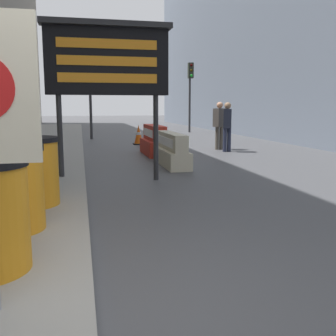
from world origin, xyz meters
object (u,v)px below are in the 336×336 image
(barrel_drum_back, at_px, (30,171))
(traffic_light_near_curb, at_px, (90,76))
(traffic_cone_near, at_px, (139,135))
(jersey_barrier_red_striped, at_px, (154,142))
(pedestrian_worker, at_px, (227,123))
(traffic_light_far_side, at_px, (190,82))
(jersey_barrier_cream, at_px, (171,151))
(barrel_drum_middle, at_px, (8,188))
(pedestrian_passerby, at_px, (219,122))
(message_board, at_px, (108,61))

(barrel_drum_back, distance_m, traffic_light_near_curb, 12.71)
(barrel_drum_back, xyz_separation_m, traffic_cone_near, (2.86, 9.57, -0.23))
(jersey_barrier_red_striped, relative_size, pedestrian_worker, 1.21)
(traffic_cone_near, distance_m, pedestrian_worker, 3.95)
(barrel_drum_back, bearing_deg, traffic_cone_near, 73.34)
(traffic_cone_near, height_order, traffic_light_far_side, traffic_light_far_side)
(barrel_drum_back, distance_m, jersey_barrier_red_striped, 6.90)
(jersey_barrier_cream, bearing_deg, barrel_drum_middle, -120.35)
(jersey_barrier_red_striped, xyz_separation_m, pedestrian_worker, (2.44, 0.26, 0.55))
(barrel_drum_back, xyz_separation_m, traffic_light_near_curb, (1.15, 12.47, 2.17))
(traffic_cone_near, distance_m, pedestrian_passerby, 3.44)
(jersey_barrier_cream, bearing_deg, barrel_drum_back, -125.87)
(barrel_drum_middle, height_order, pedestrian_worker, pedestrian_worker)
(barrel_drum_middle, distance_m, barrel_drum_back, 1.10)
(barrel_drum_middle, relative_size, traffic_cone_near, 1.22)
(traffic_cone_near, bearing_deg, barrel_drum_back, -106.66)
(traffic_light_near_curb, distance_m, traffic_light_far_side, 6.63)
(barrel_drum_back, relative_size, traffic_light_far_side, 0.24)
(barrel_drum_back, xyz_separation_m, message_board, (1.22, 2.15, 1.70))
(traffic_light_far_side, xyz_separation_m, pedestrian_passerby, (-1.45, -8.85, -1.84))
(jersey_barrier_red_striped, relative_size, traffic_cone_near, 2.56)
(message_board, bearing_deg, traffic_cone_near, 77.52)
(message_board, xyz_separation_m, traffic_cone_near, (1.64, 7.42, -1.93))
(traffic_light_near_curb, height_order, traffic_light_far_side, traffic_light_far_side)
(traffic_cone_near, xyz_separation_m, pedestrian_worker, (2.45, -3.04, 0.57))
(jersey_barrier_cream, distance_m, traffic_cone_near, 5.59)
(barrel_drum_back, relative_size, jersey_barrier_cream, 0.43)
(traffic_cone_near, bearing_deg, traffic_light_near_curb, 120.54)
(traffic_light_near_curb, relative_size, pedestrian_worker, 2.40)
(jersey_barrier_red_striped, relative_size, traffic_light_near_curb, 0.50)
(message_board, distance_m, pedestrian_passerby, 6.62)
(barrel_drum_back, xyz_separation_m, traffic_light_far_side, (6.74, 16.05, 2.19))
(jersey_barrier_red_striped, bearing_deg, jersey_barrier_cream, -90.00)
(traffic_light_near_curb, bearing_deg, jersey_barrier_cream, -78.54)
(pedestrian_worker, distance_m, pedestrian_passerby, 0.67)
(traffic_cone_near, bearing_deg, message_board, -102.48)
(traffic_cone_near, relative_size, traffic_light_near_curb, 0.20)
(jersey_barrier_cream, height_order, traffic_light_far_side, traffic_light_far_side)
(jersey_barrier_cream, xyz_separation_m, traffic_cone_near, (-0.01, 5.59, 0.01))
(barrel_drum_back, xyz_separation_m, pedestrian_passerby, (5.29, 7.20, 0.35))
(traffic_light_near_curb, bearing_deg, pedestrian_passerby, -51.87)
(jersey_barrier_cream, height_order, jersey_barrier_red_striped, jersey_barrier_red_striped)
(pedestrian_passerby, bearing_deg, traffic_cone_near, 102.38)
(jersey_barrier_red_striped, distance_m, pedestrian_passerby, 2.65)
(barrel_drum_back, xyz_separation_m, pedestrian_worker, (5.32, 6.53, 0.34))
(jersey_barrier_cream, height_order, pedestrian_passerby, pedestrian_passerby)
(traffic_light_far_side, distance_m, pedestrian_passerby, 9.15)
(jersey_barrier_cream, bearing_deg, traffic_cone_near, 90.11)
(message_board, distance_m, traffic_light_far_side, 14.96)
(jersey_barrier_cream, height_order, traffic_cone_near, jersey_barrier_cream)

